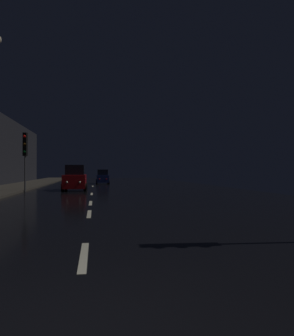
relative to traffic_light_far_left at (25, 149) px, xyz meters
name	(u,v)px	position (x,y,z in m)	size (l,w,h in m)	color
ground	(92,190)	(5.41, 1.80, -3.53)	(27.81, 84.00, 0.02)	black
sidewalk_left	(2,190)	(-2.30, 1.80, -3.44)	(4.40, 84.00, 0.15)	#38332B
lane_centerline	(91,200)	(5.41, -7.69, -3.51)	(0.16, 29.64, 0.01)	beige
traffic_light_far_left	(25,149)	(0.00, 0.00, 0.00)	(0.35, 0.48, 4.84)	#38383A
car_approaching_headlights	(75,179)	(3.92, 1.32, -2.50)	(2.05, 4.43, 2.23)	maroon
car_distant_taillights	(103,177)	(6.64, 14.07, -2.66)	(1.71, 3.70, 1.86)	#141E51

